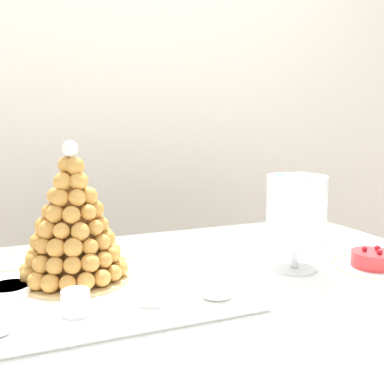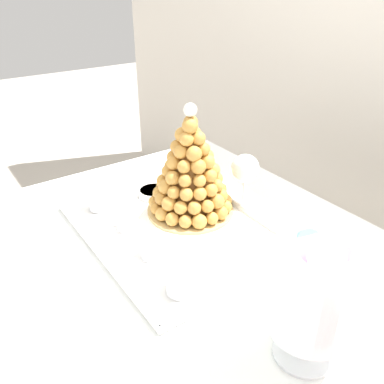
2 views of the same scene
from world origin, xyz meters
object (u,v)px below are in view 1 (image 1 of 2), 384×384
at_px(fruit_tart_plate, 373,263).
at_px(wine_glass, 88,217).
at_px(serving_tray, 104,291).
at_px(dessert_cup_mid_left, 76,303).
at_px(creme_brulee_ramekin, 10,290).
at_px(dessert_cup_centre, 151,294).
at_px(croquembouche, 73,227).
at_px(dessert_cup_mid_right, 216,284).
at_px(macaron_goblet, 296,210).

height_order(fruit_tart_plate, wine_glass, wine_glass).
height_order(serving_tray, dessert_cup_mid_left, dessert_cup_mid_left).
bearing_deg(serving_tray, creme_brulee_ramekin, 166.02).
bearing_deg(fruit_tart_plate, dessert_cup_centre, -177.77).
relative_size(serving_tray, croquembouche, 1.81).
bearing_deg(wine_glass, croquembouche, -110.14).
bearing_deg(fruit_tart_plate, dessert_cup_mid_right, -176.07).
distance_m(dessert_cup_centre, creme_brulee_ramekin, 0.31).
bearing_deg(serving_tray, macaron_goblet, -2.62).
bearing_deg(dessert_cup_mid_right, dessert_cup_centre, 176.67).
distance_m(croquembouche, dessert_cup_mid_right, 0.35).
relative_size(dessert_cup_mid_right, macaron_goblet, 0.24).
distance_m(croquembouche, dessert_cup_centre, 0.26).
xyz_separation_m(dessert_cup_centre, creme_brulee_ramekin, (-0.26, 0.16, -0.01)).
xyz_separation_m(serving_tray, dessert_cup_centre, (0.07, -0.11, 0.03)).
height_order(serving_tray, wine_glass, wine_glass).
bearing_deg(dessert_cup_mid_right, serving_tray, 150.35).
xyz_separation_m(serving_tray, creme_brulee_ramekin, (-0.19, 0.05, 0.01)).
distance_m(croquembouche, fruit_tart_plate, 0.75).
relative_size(dessert_cup_centre, dessert_cup_mid_right, 0.80).
relative_size(creme_brulee_ramekin, fruit_tart_plate, 0.45).
xyz_separation_m(serving_tray, dessert_cup_mid_right, (0.21, -0.12, 0.03)).
xyz_separation_m(serving_tray, macaron_goblet, (0.47, -0.02, 0.15)).
distance_m(dessert_cup_centre, macaron_goblet, 0.43).
distance_m(creme_brulee_ramekin, macaron_goblet, 0.68).
bearing_deg(fruit_tart_plate, creme_brulee_ramekin, 170.96).
relative_size(dessert_cup_mid_left, wine_glass, 0.32).
xyz_separation_m(creme_brulee_ramekin, macaron_goblet, (0.66, -0.07, 0.13)).
distance_m(dessert_cup_centre, dessert_cup_mid_right, 0.14).
distance_m(dessert_cup_centre, wine_glass, 0.37).
relative_size(serving_tray, fruit_tart_plate, 2.80).
bearing_deg(dessert_cup_centre, wine_glass, 100.55).
height_order(dessert_cup_mid_right, macaron_goblet, macaron_goblet).
distance_m(serving_tray, croquembouche, 0.16).
distance_m(creme_brulee_ramekin, fruit_tart_plate, 0.87).
distance_m(macaron_goblet, fruit_tart_plate, 0.24).
bearing_deg(dessert_cup_mid_right, wine_glass, 119.48).
bearing_deg(serving_tray, dessert_cup_mid_left, -125.19).
xyz_separation_m(dessert_cup_mid_right, macaron_goblet, (0.26, 0.10, 0.12)).
height_order(dessert_cup_mid_right, fruit_tart_plate, dessert_cup_mid_right).
distance_m(dessert_cup_mid_left, dessert_cup_mid_right, 0.28).
bearing_deg(macaron_goblet, dessert_cup_centre, -167.38).
xyz_separation_m(croquembouche, wine_glass, (0.06, 0.15, -0.01)).
bearing_deg(dessert_cup_mid_left, dessert_cup_centre, -3.18).
distance_m(dessert_cup_mid_right, wine_glass, 0.43).
height_order(dessert_cup_centre, creme_brulee_ramekin, dessert_cup_centre).
bearing_deg(croquembouche, macaron_goblet, -12.00).
xyz_separation_m(macaron_goblet, wine_glass, (-0.47, 0.26, -0.03)).
bearing_deg(dessert_cup_centre, serving_tray, 122.74).
xyz_separation_m(croquembouche, macaron_goblet, (0.52, -0.11, 0.02)).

